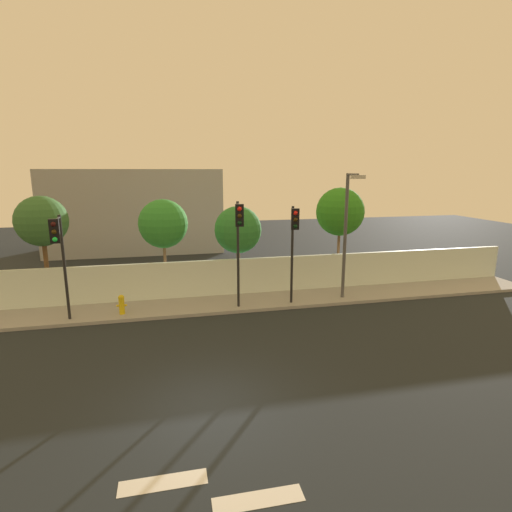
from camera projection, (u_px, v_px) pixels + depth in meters
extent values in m
plane|color=#1F252A|center=(208.00, 409.00, 10.70)|extent=(80.00, 80.00, 0.00)
cube|color=gray|center=(189.00, 307.00, 18.50)|extent=(36.00, 2.40, 0.15)
cube|color=silver|center=(187.00, 279.00, 19.53)|extent=(36.00, 0.18, 1.80)
cube|color=silver|center=(258.00, 499.00, 7.74)|extent=(1.81, 0.47, 0.01)
cube|color=silver|center=(163.00, 483.00, 8.16)|extent=(1.80, 0.45, 0.01)
cylinder|color=black|center=(292.00, 255.00, 18.43)|extent=(0.12, 0.12, 4.56)
cylinder|color=black|center=(294.00, 210.00, 17.40)|extent=(0.34, 1.16, 0.08)
cube|color=black|center=(295.00, 219.00, 16.90)|extent=(0.38, 0.27, 0.90)
sphere|color=red|center=(296.00, 213.00, 16.73)|extent=(0.18, 0.18, 0.18)
sphere|color=#33260A|center=(295.00, 220.00, 16.78)|extent=(0.18, 0.18, 0.18)
sphere|color=black|center=(295.00, 226.00, 16.84)|extent=(0.18, 0.18, 0.18)
cylinder|color=black|center=(65.00, 268.00, 16.32)|extent=(0.12, 0.12, 4.40)
cylinder|color=black|center=(57.00, 219.00, 15.19)|extent=(0.22, 1.48, 0.08)
cube|color=black|center=(55.00, 231.00, 14.57)|extent=(0.36, 0.23, 0.90)
sphere|color=black|center=(53.00, 224.00, 14.41)|extent=(0.18, 0.18, 0.18)
sphere|color=#33260A|center=(54.00, 232.00, 14.46)|extent=(0.18, 0.18, 0.18)
sphere|color=#19F24C|center=(55.00, 239.00, 14.52)|extent=(0.18, 0.18, 0.18)
cylinder|color=black|center=(238.00, 255.00, 17.85)|extent=(0.12, 0.12, 4.82)
cylinder|color=black|center=(238.00, 205.00, 16.63)|extent=(0.27, 1.49, 0.08)
cube|color=black|center=(240.00, 215.00, 15.98)|extent=(0.36, 0.24, 0.90)
sphere|color=red|center=(240.00, 209.00, 15.81)|extent=(0.18, 0.18, 0.18)
sphere|color=#33260A|center=(240.00, 216.00, 15.87)|extent=(0.18, 0.18, 0.18)
sphere|color=black|center=(240.00, 223.00, 15.93)|extent=(0.18, 0.18, 0.18)
cylinder|color=#4C4C51|center=(345.00, 237.00, 19.05)|extent=(0.16, 0.16, 6.01)
cylinder|color=#4C4C51|center=(353.00, 174.00, 17.68)|extent=(0.36, 1.53, 0.10)
cube|color=beige|center=(358.00, 177.00, 16.96)|extent=(0.63, 0.34, 0.16)
cylinder|color=gold|center=(122.00, 306.00, 17.30)|extent=(0.24, 0.24, 0.70)
sphere|color=gold|center=(121.00, 298.00, 17.21)|extent=(0.26, 0.26, 0.26)
cylinder|color=gold|center=(118.00, 306.00, 17.25)|extent=(0.10, 0.09, 0.09)
cylinder|color=gold|center=(126.00, 305.00, 17.33)|extent=(0.10, 0.09, 0.09)
cylinder|color=brown|center=(47.00, 270.00, 18.84)|extent=(0.21, 0.21, 3.35)
sphere|color=#346631|center=(42.00, 221.00, 18.35)|extent=(2.34, 2.34, 2.34)
cylinder|color=brown|center=(165.00, 267.00, 20.06)|extent=(0.15, 0.15, 3.05)
sphere|color=#2F8B32|center=(163.00, 224.00, 19.60)|extent=(2.42, 2.42, 2.42)
cylinder|color=brown|center=(238.00, 267.00, 20.92)|extent=(0.19, 0.19, 2.63)
sphere|color=#2C7B33|center=(238.00, 230.00, 20.50)|extent=(2.43, 2.43, 2.43)
cylinder|color=brown|center=(338.00, 255.00, 22.06)|extent=(0.15, 0.15, 3.38)
sphere|color=#30871F|center=(340.00, 212.00, 21.55)|extent=(2.61, 2.61, 2.61)
cube|color=#999999|center=(137.00, 210.00, 31.75)|extent=(13.12, 6.00, 6.39)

